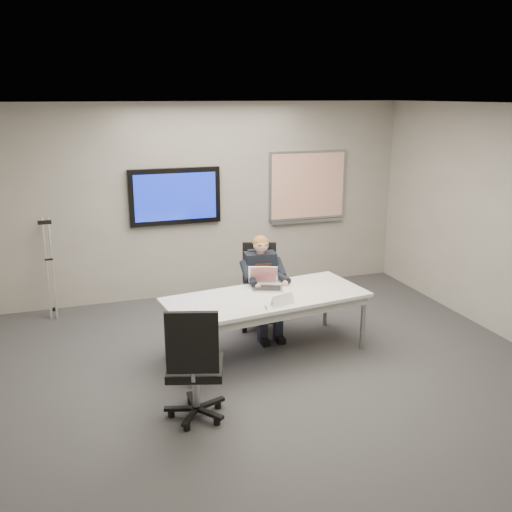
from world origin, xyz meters
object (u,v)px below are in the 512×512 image
object	(u,v)px
conference_table	(266,302)
office_chair_far	(259,302)
seated_person	(264,296)
laptop	(266,283)
office_chair_near	(195,385)

from	to	relation	value
conference_table	office_chair_far	bearing A→B (deg)	69.48
office_chair_far	seated_person	xyz separation A→B (m)	(-0.02, -0.24, 0.16)
office_chair_far	seated_person	distance (m)	0.29
office_chair_far	laptop	world-z (taller)	office_chair_far
seated_person	office_chair_near	bearing A→B (deg)	-121.42
conference_table	laptop	size ratio (longest dim) A/B	5.51
laptop	office_chair_near	bearing A→B (deg)	-109.16
office_chair_far	laptop	distance (m)	0.66
seated_person	laptop	size ratio (longest dim) A/B	2.85
office_chair_far	seated_person	size ratio (longest dim) A/B	0.87
office_chair_far	office_chair_near	world-z (taller)	office_chair_near
office_chair_near	seated_person	xyz separation A→B (m)	(1.24, 1.64, 0.14)
office_chair_near	seated_person	bearing A→B (deg)	-110.34
conference_table	seated_person	size ratio (longest dim) A/B	1.93
laptop	conference_table	bearing A→B (deg)	-87.01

